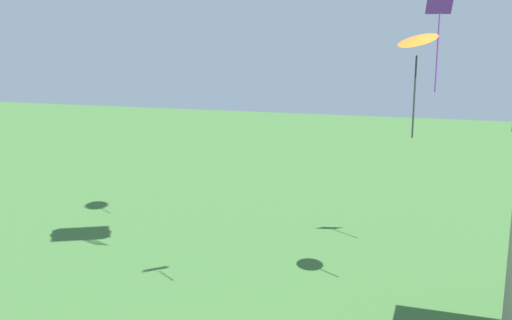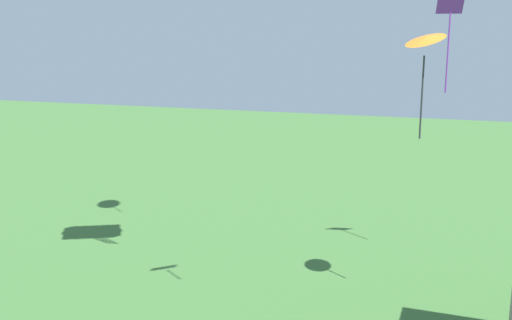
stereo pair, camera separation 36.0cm
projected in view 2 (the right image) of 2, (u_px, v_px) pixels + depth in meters
The scene contains 2 objects.
kite_purple_streamer at pixel (451, 11), 18.51m from camera, with size 0.96×0.82×3.57m.
kite_orange_delta at pixel (425, 42), 15.33m from camera, with size 1.51×1.51×2.95m.
Camera 2 is at (3.78, -2.36, 7.63)m, focal length 40.00 mm.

